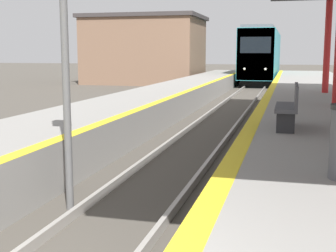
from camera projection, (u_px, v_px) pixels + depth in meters
train at (262, 55)px, 40.36m from camera, size 2.63×16.52×4.49m
bench at (290, 105)px, 9.67m from camera, size 0.44×1.57×0.92m
station_building at (145, 50)px, 38.56m from camera, size 9.40×7.12×5.51m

